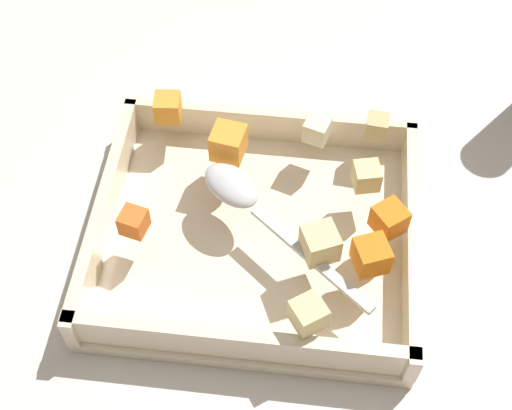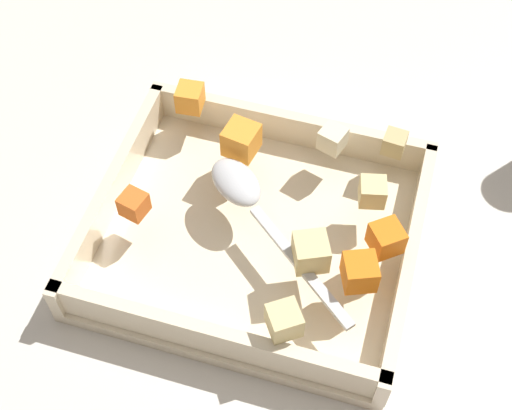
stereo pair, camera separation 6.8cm
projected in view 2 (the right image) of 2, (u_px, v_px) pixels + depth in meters
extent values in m
plane|color=beige|center=(254.00, 245.00, 0.73)|extent=(4.00, 4.00, 0.00)
cube|color=beige|center=(256.00, 237.00, 0.73)|extent=(0.32, 0.27, 0.01)
cube|color=beige|center=(214.00, 339.00, 0.63)|extent=(0.32, 0.01, 0.04)
cube|color=beige|center=(290.00, 127.00, 0.78)|extent=(0.32, 0.01, 0.04)
cube|color=beige|center=(114.00, 187.00, 0.73)|extent=(0.01, 0.27, 0.04)
cube|color=beige|center=(409.00, 260.00, 0.68)|extent=(0.01, 0.27, 0.04)
cube|color=orange|center=(387.00, 236.00, 0.66)|extent=(0.04, 0.04, 0.03)
cube|color=orange|center=(134.00, 204.00, 0.68)|extent=(0.03, 0.03, 0.02)
cube|color=orange|center=(190.00, 98.00, 0.76)|extent=(0.03, 0.03, 0.03)
cube|color=orange|center=(241.00, 140.00, 0.72)|extent=(0.04, 0.04, 0.03)
cube|color=orange|center=(360.00, 272.00, 0.63)|extent=(0.04, 0.04, 0.03)
cube|color=#E0CC89|center=(284.00, 320.00, 0.61)|extent=(0.04, 0.04, 0.03)
cube|color=#E0CC89|center=(372.00, 192.00, 0.69)|extent=(0.03, 0.03, 0.03)
cube|color=beige|center=(333.00, 139.00, 0.73)|extent=(0.03, 0.03, 0.02)
cube|color=tan|center=(394.00, 143.00, 0.73)|extent=(0.02, 0.02, 0.02)
cube|color=#E0CC89|center=(311.00, 252.00, 0.65)|extent=(0.04, 0.04, 0.03)
ellipsoid|color=silver|center=(236.00, 182.00, 0.70)|extent=(0.08, 0.07, 0.02)
cube|color=silver|center=(300.00, 265.00, 0.65)|extent=(0.12, 0.10, 0.01)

